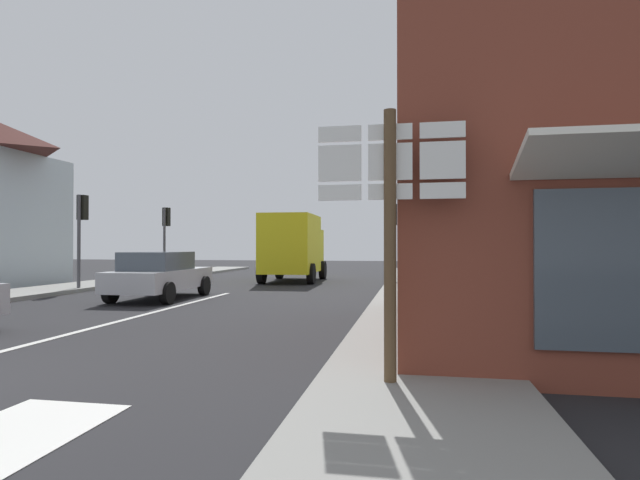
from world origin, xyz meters
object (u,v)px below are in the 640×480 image
object	(u,v)px
delivery_truck	(293,246)
traffic_light_far_right	(393,225)
traffic_light_near_left	(82,220)
route_sign_post	(390,216)
sedan_far	(160,275)
traffic_light_far_left	(166,226)

from	to	relation	value
delivery_truck	traffic_light_far_right	size ratio (longest dim) A/B	1.47
delivery_truck	traffic_light_near_left	xyz separation A→B (m)	(-6.42, -6.24, 0.95)
traffic_light_far_right	route_sign_post	bearing A→B (deg)	-88.01
route_sign_post	sedan_far	bearing A→B (deg)	130.46
route_sign_post	traffic_light_near_left	world-z (taller)	traffic_light_near_left
traffic_light_far_right	delivery_truck	bearing A→B (deg)	170.27
route_sign_post	traffic_light_far_right	distance (m)	16.20
traffic_light_far_right	traffic_light_near_left	bearing A→B (deg)	-153.75
sedan_far	delivery_truck	size ratio (longest dim) A/B	0.84
traffic_light_far_left	traffic_light_far_right	distance (m)	11.09
delivery_truck	traffic_light_near_left	world-z (taller)	traffic_light_near_left
traffic_light_far_left	traffic_light_far_right	world-z (taller)	traffic_light_far_left
delivery_truck	traffic_light_far_left	xyz separation A→B (m)	(-6.42, 0.13, 0.96)
delivery_truck	traffic_light_far_left	distance (m)	6.50
delivery_truck	traffic_light_far_right	bearing A→B (deg)	-9.73
route_sign_post	traffic_light_far_left	bearing A→B (deg)	124.17
delivery_truck	route_sign_post	distance (m)	17.76
traffic_light_far_left	traffic_light_near_left	xyz separation A→B (m)	(0.00, -6.37, -0.01)
sedan_far	traffic_light_far_right	distance (m)	10.30
route_sign_post	traffic_light_near_left	size ratio (longest dim) A/B	0.91
sedan_far	route_sign_post	world-z (taller)	route_sign_post
sedan_far	traffic_light_far_left	bearing A→B (deg)	116.39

